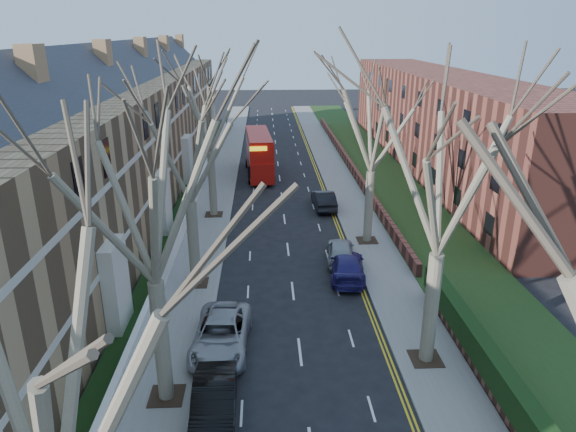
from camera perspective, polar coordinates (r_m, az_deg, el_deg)
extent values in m
cube|color=slate|center=(52.64, -7.50, 4.17)|extent=(3.00, 102.00, 0.12)
cube|color=slate|center=(52.99, 5.58, 4.36)|extent=(3.00, 102.00, 0.12)
cube|color=#94704B|center=(45.19, -18.55, 7.12)|extent=(9.00, 78.00, 10.00)
cube|color=#2B2D35|center=(44.34, -19.43, 14.68)|extent=(4.67, 78.00, 4.67)
cube|color=beige|center=(44.53, -12.80, 5.50)|extent=(0.12, 78.00, 0.35)
cube|color=beige|center=(43.81, -13.15, 9.93)|extent=(0.12, 78.00, 0.35)
cube|color=brown|center=(58.46, 16.59, 10.07)|extent=(8.00, 54.00, 10.00)
cube|color=brown|center=(56.94, 6.73, 5.95)|extent=(0.35, 54.00, 0.90)
cube|color=white|center=(45.05, -10.39, 2.02)|extent=(0.30, 78.00, 1.00)
cube|color=#1C3A15|center=(53.79, 10.34, 4.46)|extent=(6.00, 102.00, 0.06)
cylinder|color=#716851|center=(21.38, -13.88, -13.40)|extent=(0.64, 0.64, 5.25)
cube|color=#2D2116|center=(22.90, -13.31, -18.87)|extent=(1.40, 1.40, 0.05)
cylinder|color=#716851|center=(30.14, -10.46, -3.06)|extent=(0.64, 0.64, 5.07)
cube|color=#2D2116|center=(31.21, -10.17, -7.33)|extent=(1.40, 1.40, 0.05)
cylinder|color=#716851|center=(41.35, -8.40, 3.59)|extent=(0.60, 0.60, 5.25)
cube|color=#2D2116|center=(42.16, -8.23, 0.18)|extent=(1.40, 1.40, 0.05)
cylinder|color=#716851|center=(23.79, 15.60, -9.88)|extent=(0.64, 0.64, 5.25)
cube|color=#2D2116|center=(25.16, 15.04, -15.05)|extent=(1.40, 1.40, 0.05)
cylinder|color=#716851|center=(36.18, 8.97, 1.00)|extent=(0.60, 0.60, 5.07)
cube|color=#2D2116|center=(37.07, 8.76, -2.68)|extent=(1.40, 1.40, 0.05)
cube|color=#A9120C|center=(53.47, -3.22, 6.00)|extent=(3.01, 10.26, 2.02)
cube|color=#A9120C|center=(53.03, -3.26, 8.03)|extent=(2.98, 9.75, 1.84)
cube|color=black|center=(53.37, -3.23, 6.43)|extent=(2.98, 9.45, 0.83)
cube|color=black|center=(53.01, -3.27, 8.13)|extent=(2.96, 9.25, 0.83)
imported|color=black|center=(21.19, -8.23, -19.96)|extent=(1.72, 4.70, 1.54)
imported|color=#97979C|center=(24.99, -7.44, -12.97)|extent=(2.87, 5.68, 1.54)
imported|color=navy|center=(31.60, 6.60, -5.56)|extent=(2.60, 5.22, 1.46)
imported|color=#919599|center=(33.55, 5.86, -3.92)|extent=(2.23, 4.55, 1.49)
imported|color=black|center=(43.43, 3.99, 1.83)|extent=(1.81, 4.73, 1.54)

